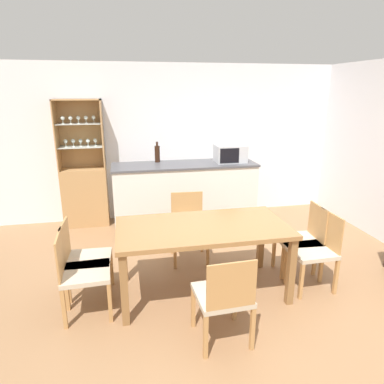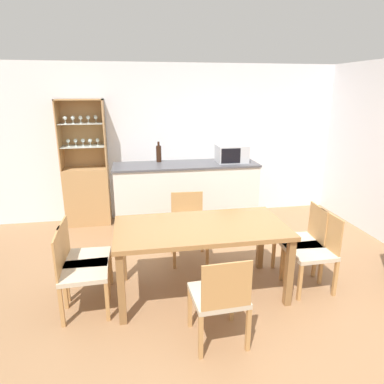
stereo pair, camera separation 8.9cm
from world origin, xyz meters
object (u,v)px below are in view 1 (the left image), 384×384
object	(u,v)px
display_cabinet	(85,188)
dining_chair_side_left_far	(84,259)
dining_chair_side_left_near	(81,272)
dining_chair_side_right_far	(302,240)
microwave	(230,154)
dining_table	(203,233)
dining_chair_side_right_near	(314,250)
dining_chair_head_far	(189,226)
wine_bottle	(157,154)
dining_chair_head_near	(224,297)

from	to	relation	value
display_cabinet	dining_chair_side_left_far	bearing A→B (deg)	-85.29
dining_chair_side_left_near	dining_chair_side_right_far	xyz separation A→B (m)	(2.46, 0.27, 0.00)
dining_chair_side_right_far	microwave	size ratio (longest dim) A/B	1.86
dining_chair_side_left_far	dining_table	bearing A→B (deg)	85.75
dining_chair_side_right_far	microwave	xyz separation A→B (m)	(-0.38, 1.65, 0.74)
display_cabinet	dining_chair_side_right_near	bearing A→B (deg)	-42.83
dining_chair_head_far	dining_chair_side_left_near	size ratio (longest dim) A/B	1.00
display_cabinet	dining_chair_side_left_near	world-z (taller)	display_cabinet
wine_bottle	dining_chair_side_right_far	bearing A→B (deg)	-51.38
dining_chair_side_right_near	wine_bottle	world-z (taller)	wine_bottle
dining_chair_side_right_far	dining_chair_head_near	distance (m)	1.54
dining_chair_head_far	dining_chair_head_near	xyz separation A→B (m)	(-0.00, -1.59, 0.00)
dining_chair_side_left_near	dining_chair_head_near	bearing A→B (deg)	59.56
dining_chair_head_far	dining_chair_side_right_near	distance (m)	1.54
display_cabinet	dining_chair_side_right_near	world-z (taller)	display_cabinet
dining_chair_side_right_far	dining_chair_head_near	bearing A→B (deg)	131.01
dining_chair_side_right_near	wine_bottle	xyz separation A→B (m)	(-1.49, 2.13, 0.74)
dining_table	dining_chair_side_left_near	size ratio (longest dim) A/B	2.08
dining_chair_head_far	dining_chair_head_near	world-z (taller)	same
display_cabinet	dining_chair_head_far	size ratio (longest dim) A/B	2.34
display_cabinet	dining_table	xyz separation A→B (m)	(1.41, -2.31, 0.08)
dining_table	dining_chair_side_left_near	world-z (taller)	dining_chair_side_left_near
dining_chair_head_far	wine_bottle	distance (m)	1.44
dining_chair_head_near	display_cabinet	bearing A→B (deg)	111.77
dining_chair_side_right_near	dining_chair_side_left_near	world-z (taller)	same
dining_chair_side_left_far	dining_chair_head_near	world-z (taller)	same
dining_chair_side_left_far	microwave	world-z (taller)	microwave
dining_chair_side_right_near	dining_chair_side_left_far	xyz separation A→B (m)	(-2.46, 0.27, 0.00)
dining_chair_side_right_near	wine_bottle	bearing A→B (deg)	33.51
dining_chair_side_left_near	dining_chair_side_left_far	distance (m)	0.28
display_cabinet	wine_bottle	xyz separation A→B (m)	(1.15, -0.32, 0.57)
microwave	wine_bottle	size ratio (longest dim) A/B	1.47
dining_table	dining_chair_head_far	xyz separation A→B (m)	(0.00, 0.80, -0.24)
dining_chair_side_right_far	wine_bottle	xyz separation A→B (m)	(-1.49, 1.86, 0.74)
display_cabinet	dining_table	bearing A→B (deg)	-58.63
dining_chair_side_left_near	dining_chair_head_near	size ratio (longest dim) A/B	1.00
dining_chair_side_right_near	dining_chair_head_near	world-z (taller)	same
display_cabinet	dining_chair_side_left_far	world-z (taller)	display_cabinet
dining_table	dining_chair_side_right_near	size ratio (longest dim) A/B	2.08
dining_chair_head_near	microwave	size ratio (longest dim) A/B	1.86
dining_chair_head_far	dining_chair_head_near	distance (m)	1.59
dining_chair_head_near	dining_chair_side_right_far	bearing A→B (deg)	34.43
display_cabinet	dining_chair_side_left_far	distance (m)	2.19
microwave	dining_chair_side_right_near	bearing A→B (deg)	-78.69
display_cabinet	dining_table	distance (m)	2.71
dining_chair_side_left_far	wine_bottle	xyz separation A→B (m)	(0.97, 1.86, 0.74)
display_cabinet	dining_chair_head_near	distance (m)	3.42
microwave	wine_bottle	xyz separation A→B (m)	(-1.10, 0.21, 0.00)
dining_chair_side_left_near	dining_chair_side_left_far	world-z (taller)	same
dining_chair_side_left_near	microwave	xyz separation A→B (m)	(2.08, 1.92, 0.74)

